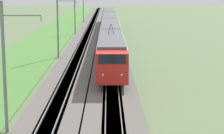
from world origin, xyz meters
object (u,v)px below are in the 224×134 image
Objects in this scene: catenary_mast_mid at (58,25)px; passenger_train at (110,27)px; catenary_mast_near at (5,66)px; catenary_mast_far at (75,14)px; catenary_mast_distant at (83,7)px.

passenger_train is at bearing -19.47° from catenary_mast_mid.
passenger_train is at bearing -7.93° from catenary_mast_near.
passenger_train is 20.44m from catenary_mast_mid.
catenary_mast_distant is (29.50, -0.00, -0.02)m from catenary_mast_far.
passenger_train is 9.40× the size of catenary_mast_near.
passenger_train is at bearing -170.34° from catenary_mast_distant.
catenary_mast_far is (10.32, 6.78, 1.65)m from passenger_train.
catenary_mast_mid is at bearing -0.00° from catenary_mast_near.
catenary_mast_near is at bearing -7.93° from passenger_train.
catenary_mast_far is 29.50m from catenary_mast_distant.
catenary_mast_mid reaches higher than catenary_mast_far.
catenary_mast_near reaches higher than passenger_train.
catenary_mast_near reaches higher than catenary_mast_distant.
catenary_mast_far is at bearing 180.00° from catenary_mast_distant.
catenary_mast_mid is 1.09× the size of catenary_mast_distant.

